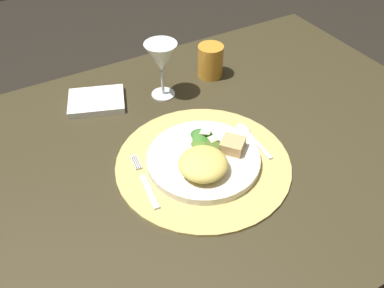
% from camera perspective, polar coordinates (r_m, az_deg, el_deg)
% --- Properties ---
extents(dining_table, '(1.40, 0.89, 0.74)m').
position_cam_1_polar(dining_table, '(1.02, -1.58, -6.81)').
color(dining_table, '#372F1C').
rests_on(dining_table, ground).
extents(placemat, '(0.38, 0.38, 0.01)m').
position_cam_1_polar(placemat, '(0.91, 1.55, -2.65)').
color(placemat, tan).
rests_on(placemat, dining_table).
extents(dinner_plate, '(0.25, 0.25, 0.02)m').
position_cam_1_polar(dinner_plate, '(0.90, 1.57, -2.12)').
color(dinner_plate, silver).
rests_on(dinner_plate, placemat).
extents(pasta_serving, '(0.14, 0.14, 0.04)m').
position_cam_1_polar(pasta_serving, '(0.85, 1.55, -2.75)').
color(pasta_serving, '#E3C85F').
rests_on(pasta_serving, dinner_plate).
extents(salad_greens, '(0.08, 0.11, 0.02)m').
position_cam_1_polar(salad_greens, '(0.92, 1.78, 0.39)').
color(salad_greens, '#4B7227').
rests_on(salad_greens, dinner_plate).
extents(bread_piece, '(0.07, 0.07, 0.03)m').
position_cam_1_polar(bread_piece, '(0.90, 5.64, -0.15)').
color(bread_piece, tan).
rests_on(bread_piece, dinner_plate).
extents(fork, '(0.03, 0.16, 0.00)m').
position_cam_1_polar(fork, '(0.86, -6.44, -5.41)').
color(fork, silver).
rests_on(fork, placemat).
extents(spoon, '(0.03, 0.14, 0.01)m').
position_cam_1_polar(spoon, '(0.98, 7.78, 1.37)').
color(spoon, silver).
rests_on(spoon, placemat).
extents(napkin, '(0.17, 0.15, 0.02)m').
position_cam_1_polar(napkin, '(1.10, -13.09, 5.84)').
color(napkin, white).
rests_on(napkin, dining_table).
extents(wine_glass, '(0.08, 0.08, 0.15)m').
position_cam_1_polar(wine_glass, '(1.05, -4.28, 11.64)').
color(wine_glass, silver).
rests_on(wine_glass, dining_table).
extents(amber_tumbler, '(0.07, 0.07, 0.09)m').
position_cam_1_polar(amber_tumbler, '(1.17, 2.57, 11.41)').
color(amber_tumbler, orange).
rests_on(amber_tumbler, dining_table).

